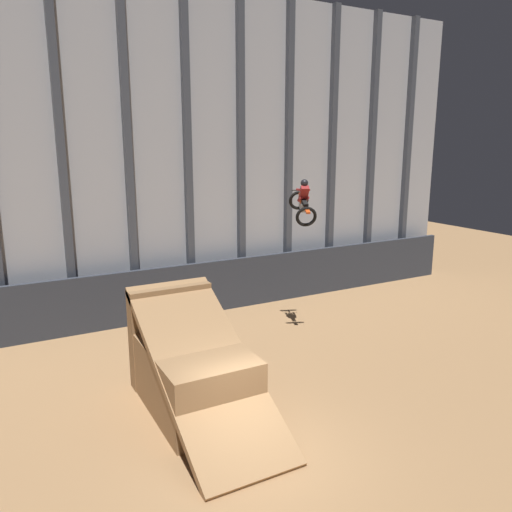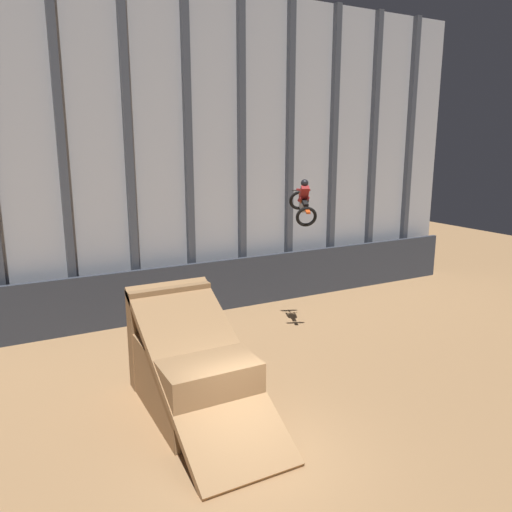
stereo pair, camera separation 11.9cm
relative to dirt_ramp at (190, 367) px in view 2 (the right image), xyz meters
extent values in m
plane|color=#9E754C|center=(0.50, -2.83, -1.03)|extent=(60.00, 60.00, 0.00)
cube|color=#A3A8B2|center=(0.50, 7.42, 5.34)|extent=(32.00, 0.12, 12.72)
cube|color=#3D424C|center=(-1.84, 7.22, 5.34)|extent=(0.28, 0.28, 12.72)
cube|color=#3D424C|center=(0.50, 7.22, 5.34)|extent=(0.28, 0.28, 12.72)
cube|color=#3D424C|center=(2.84, 7.22, 5.34)|extent=(0.28, 0.28, 12.72)
cube|color=#3D424C|center=(5.18, 7.22, 5.34)|extent=(0.28, 0.28, 12.72)
cube|color=#3D424C|center=(7.52, 7.22, 5.34)|extent=(0.28, 0.28, 12.72)
cube|color=#3D424C|center=(9.85, 7.22, 5.34)|extent=(0.28, 0.28, 12.72)
cube|color=#3D424C|center=(12.19, 7.22, 5.34)|extent=(0.28, 0.28, 12.72)
cube|color=#3D424C|center=(14.53, 7.22, 5.34)|extent=(0.28, 0.28, 12.72)
cube|color=#2D333D|center=(0.50, 6.64, 0.04)|extent=(31.36, 0.20, 2.13)
cube|color=#966F48|center=(0.00, -0.15, -0.17)|extent=(2.33, 3.85, 1.72)
cube|color=olive|center=(0.00, 1.52, 0.41)|extent=(2.37, 0.50, 2.86)
cube|color=#9E754C|center=(0.00, -0.97, 0.41)|extent=(2.37, 5.59, 3.04)
torus|color=black|center=(5.72, 3.64, 3.77)|extent=(0.80, 0.57, 0.73)
torus|color=black|center=(5.22, 2.39, 3.36)|extent=(0.80, 0.57, 0.73)
cube|color=#B7B7BC|center=(5.44, 2.94, 3.67)|extent=(0.38, 0.60, 0.42)
cube|color=#E54C19|center=(5.48, 3.04, 3.91)|extent=(0.37, 0.53, 0.36)
cube|color=black|center=(5.33, 2.68, 3.81)|extent=(0.36, 0.59, 0.28)
cube|color=#E54C19|center=(5.15, 2.24, 3.58)|extent=(0.27, 0.39, 0.16)
cylinder|color=#B7B7BC|center=(5.63, 3.41, 3.95)|extent=(0.09, 0.12, 0.55)
cylinder|color=black|center=(5.59, 3.31, 4.17)|extent=(0.54, 0.44, 0.04)
cube|color=maroon|center=(5.37, 2.78, 4.14)|extent=(0.42, 0.51, 0.51)
sphere|color=black|center=(5.37, 2.78, 4.47)|extent=(0.36, 0.40, 0.32)
cylinder|color=maroon|center=(5.31, 2.95, 3.91)|extent=(0.26, 0.44, 0.23)
cylinder|color=maroon|center=(5.53, 2.86, 3.91)|extent=(0.26, 0.44, 0.23)
cylinder|color=maroon|center=(5.31, 3.04, 4.23)|extent=(0.27, 0.52, 0.11)
cylinder|color=maroon|center=(5.60, 2.92, 4.23)|extent=(0.27, 0.52, 0.11)
camera|label=1|loc=(-4.32, -11.59, 5.78)|focal=35.00mm
camera|label=2|loc=(-4.22, -11.64, 5.78)|focal=35.00mm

